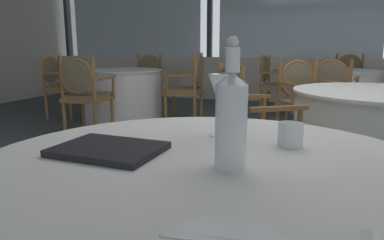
{
  "coord_description": "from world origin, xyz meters",
  "views": [
    {
      "loc": [
        0.22,
        -2.47,
        1.03
      ],
      "look_at": [
        -0.09,
        -1.53,
        0.83
      ],
      "focal_mm": 32.66,
      "sensor_mm": 36.0,
      "label": 1
    }
  ],
  "objects_px": {
    "dining_chair_3_1": "(273,80)",
    "menu_book": "(109,149)",
    "dining_chair_1_1": "(147,77)",
    "dining_chair_3_0": "(347,78)",
    "wine_glass": "(219,91)",
    "water_tumbler": "(290,135)",
    "dining_chair_3_2": "(331,90)",
    "dining_chair_0_2": "(303,97)",
    "dining_chair_1_0": "(190,83)",
    "dining_chair_0_3": "(245,123)",
    "dining_chair_1_2": "(60,81)",
    "dining_chair_1_3": "(84,90)",
    "water_bottle": "(231,117)"
  },
  "relations": [
    {
      "from": "dining_chair_1_0",
      "to": "dining_chair_0_3",
      "type": "bearing_deg",
      "value": 112.55
    },
    {
      "from": "water_tumbler",
      "to": "menu_book",
      "type": "relative_size",
      "value": 0.26
    },
    {
      "from": "dining_chair_3_0",
      "to": "dining_chair_3_1",
      "type": "relative_size",
      "value": 1.01
    },
    {
      "from": "menu_book",
      "to": "dining_chair_1_2",
      "type": "distance_m",
      "value": 4.57
    },
    {
      "from": "dining_chair_1_3",
      "to": "wine_glass",
      "type": "bearing_deg",
      "value": -140.63
    },
    {
      "from": "dining_chair_1_2",
      "to": "dining_chair_0_2",
      "type": "bearing_deg",
      "value": -15.14
    },
    {
      "from": "wine_glass",
      "to": "water_tumbler",
      "type": "height_order",
      "value": "wine_glass"
    },
    {
      "from": "dining_chair_3_1",
      "to": "dining_chair_3_2",
      "type": "xyz_separation_m",
      "value": [
        0.78,
        -1.13,
        0.0
      ]
    },
    {
      "from": "water_tumbler",
      "to": "dining_chair_3_2",
      "type": "height_order",
      "value": "dining_chair_3_2"
    },
    {
      "from": "dining_chair_3_1",
      "to": "menu_book",
      "type": "bearing_deg",
      "value": -80.01
    },
    {
      "from": "dining_chair_1_1",
      "to": "dining_chair_1_3",
      "type": "bearing_deg",
      "value": 0.0
    },
    {
      "from": "dining_chair_1_0",
      "to": "dining_chair_3_2",
      "type": "distance_m",
      "value": 1.78
    },
    {
      "from": "dining_chair_0_3",
      "to": "dining_chair_1_1",
      "type": "distance_m",
      "value": 3.87
    },
    {
      "from": "dining_chair_0_2",
      "to": "dining_chair_1_3",
      "type": "xyz_separation_m",
      "value": [
        -2.4,
        -0.25,
        0.0
      ]
    },
    {
      "from": "dining_chair_1_2",
      "to": "dining_chair_3_2",
      "type": "height_order",
      "value": "same"
    },
    {
      "from": "dining_chair_0_2",
      "to": "dining_chair_3_1",
      "type": "distance_m",
      "value": 1.87
    },
    {
      "from": "dining_chair_0_2",
      "to": "dining_chair_3_0",
      "type": "height_order",
      "value": "dining_chair_3_0"
    },
    {
      "from": "dining_chair_1_0",
      "to": "dining_chair_1_3",
      "type": "relative_size",
      "value": 1.03
    },
    {
      "from": "water_bottle",
      "to": "menu_book",
      "type": "xyz_separation_m",
      "value": [
        -0.36,
        0.01,
        -0.12
      ]
    },
    {
      "from": "dining_chair_1_1",
      "to": "dining_chair_3_0",
      "type": "height_order",
      "value": "dining_chair_3_0"
    },
    {
      "from": "water_tumbler",
      "to": "dining_chair_1_1",
      "type": "relative_size",
      "value": 0.08
    },
    {
      "from": "dining_chair_3_0",
      "to": "dining_chair_3_1",
      "type": "distance_m",
      "value": 1.37
    },
    {
      "from": "dining_chair_1_3",
      "to": "water_bottle",
      "type": "bearing_deg",
      "value": -142.87
    },
    {
      "from": "menu_book",
      "to": "dining_chair_0_3",
      "type": "bearing_deg",
      "value": 86.34
    },
    {
      "from": "wine_glass",
      "to": "menu_book",
      "type": "distance_m",
      "value": 0.42
    },
    {
      "from": "wine_glass",
      "to": "dining_chair_3_2",
      "type": "relative_size",
      "value": 0.23
    },
    {
      "from": "menu_book",
      "to": "dining_chair_0_3",
      "type": "relative_size",
      "value": 0.32
    },
    {
      "from": "wine_glass",
      "to": "dining_chair_1_1",
      "type": "relative_size",
      "value": 0.23
    },
    {
      "from": "dining_chair_3_1",
      "to": "dining_chair_0_3",
      "type": "bearing_deg",
      "value": -77.16
    },
    {
      "from": "water_tumbler",
      "to": "menu_book",
      "type": "height_order",
      "value": "water_tumbler"
    },
    {
      "from": "dining_chair_1_3",
      "to": "dining_chair_3_1",
      "type": "relative_size",
      "value": 1.01
    },
    {
      "from": "dining_chair_0_2",
      "to": "dining_chair_1_0",
      "type": "bearing_deg",
      "value": -151.0
    },
    {
      "from": "dining_chair_1_3",
      "to": "dining_chair_3_0",
      "type": "relative_size",
      "value": 1.0
    },
    {
      "from": "dining_chair_3_0",
      "to": "dining_chair_1_0",
      "type": "bearing_deg",
      "value": -39.68
    },
    {
      "from": "dining_chair_1_1",
      "to": "dining_chair_3_1",
      "type": "relative_size",
      "value": 1.0
    },
    {
      "from": "dining_chair_1_2",
      "to": "wine_glass",
      "type": "bearing_deg",
      "value": -48.88
    },
    {
      "from": "water_bottle",
      "to": "dining_chair_0_2",
      "type": "distance_m",
      "value": 2.84
    },
    {
      "from": "dining_chair_0_3",
      "to": "dining_chair_3_2",
      "type": "bearing_deg",
      "value": 41.26
    },
    {
      "from": "dining_chair_3_0",
      "to": "dining_chair_3_1",
      "type": "height_order",
      "value": "dining_chair_3_0"
    },
    {
      "from": "dining_chair_1_1",
      "to": "dining_chair_0_2",
      "type": "bearing_deg",
      "value": 51.43
    },
    {
      "from": "menu_book",
      "to": "dining_chair_0_3",
      "type": "distance_m",
      "value": 1.4
    },
    {
      "from": "wine_glass",
      "to": "dining_chair_3_0",
      "type": "height_order",
      "value": "wine_glass"
    },
    {
      "from": "menu_book",
      "to": "dining_chair_3_1",
      "type": "height_order",
      "value": "dining_chair_3_1"
    },
    {
      "from": "menu_book",
      "to": "dining_chair_3_1",
      "type": "distance_m",
      "value": 4.63
    },
    {
      "from": "dining_chair_1_0",
      "to": "menu_book",
      "type": "bearing_deg",
      "value": 100.66
    },
    {
      "from": "water_tumbler",
      "to": "dining_chair_1_3",
      "type": "distance_m",
      "value": 3.33
    },
    {
      "from": "dining_chair_1_1",
      "to": "wine_glass",
      "type": "bearing_deg",
      "value": 24.15
    },
    {
      "from": "dining_chair_1_2",
      "to": "dining_chair_1_0",
      "type": "bearing_deg",
      "value": 0.0
    },
    {
      "from": "water_bottle",
      "to": "water_tumbler",
      "type": "relative_size",
      "value": 4.22
    },
    {
      "from": "dining_chair_1_1",
      "to": "dining_chair_3_0",
      "type": "xyz_separation_m",
      "value": [
        3.21,
        0.85,
        -0.01
      ]
    }
  ]
}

